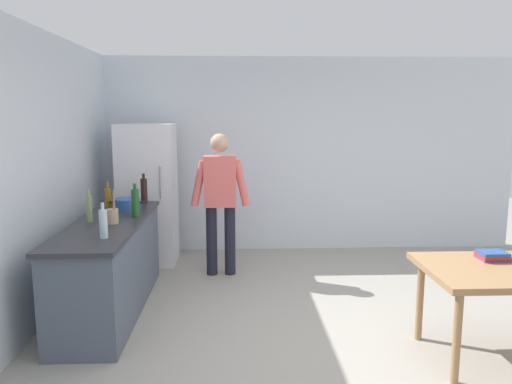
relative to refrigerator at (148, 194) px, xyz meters
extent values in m
plane|color=#9E998E|center=(1.90, -2.40, -0.90)|extent=(14.00, 14.00, 0.00)
cube|color=silver|center=(1.90, 0.60, 0.45)|extent=(6.40, 0.12, 2.70)
cube|color=silver|center=(-0.70, -2.20, 0.45)|extent=(0.12, 5.60, 2.70)
cube|color=#4C5666|center=(-0.10, -1.60, -0.47)|extent=(0.60, 2.12, 0.86)
cube|color=#2D2D33|center=(-0.10, -1.60, -0.02)|extent=(0.64, 2.20, 0.04)
cube|color=white|center=(0.00, 0.00, 0.00)|extent=(0.70, 0.64, 1.80)
cylinder|color=#B2B2B7|center=(0.22, -0.34, 0.20)|extent=(0.02, 0.02, 0.40)
cylinder|color=#1E1E2D|center=(0.84, -0.55, -0.48)|extent=(0.13, 0.13, 0.84)
cylinder|color=#1E1E2D|center=(1.06, -0.55, -0.48)|extent=(0.13, 0.13, 0.84)
cube|color=#E56660|center=(0.95, -0.55, 0.24)|extent=(0.38, 0.22, 0.60)
sphere|color=tan|center=(0.95, -0.55, 0.69)|extent=(0.22, 0.22, 0.22)
cylinder|color=#E56660|center=(0.70, -0.59, 0.22)|extent=(0.20, 0.09, 0.55)
cylinder|color=#E56660|center=(1.20, -0.59, 0.22)|extent=(0.20, 0.09, 0.55)
cylinder|color=#9E754C|center=(2.70, -3.05, -0.55)|extent=(0.06, 0.06, 0.70)
cylinder|color=#9E754C|center=(2.70, -2.35, -0.55)|extent=(0.06, 0.06, 0.70)
cylinder|color=#285193|center=(-0.04, -1.02, 0.06)|extent=(0.28, 0.28, 0.12)
cube|color=black|center=(-0.21, -1.02, 0.08)|extent=(0.06, 0.03, 0.02)
cube|color=black|center=(0.13, -1.02, 0.08)|extent=(0.06, 0.03, 0.02)
cylinder|color=tan|center=(-0.03, -1.70, 0.07)|extent=(0.11, 0.11, 0.14)
cylinder|color=olive|center=(-0.01, -1.69, 0.21)|extent=(0.02, 0.05, 0.22)
cylinder|color=olive|center=(-0.01, -1.71, 0.21)|extent=(0.02, 0.04, 0.22)
cylinder|color=#996619|center=(-0.27, -0.91, 0.11)|extent=(0.06, 0.06, 0.22)
cylinder|color=#996619|center=(-0.27, -0.91, 0.25)|extent=(0.03, 0.03, 0.06)
cylinder|color=black|center=(0.06, -0.60, 0.14)|extent=(0.08, 0.08, 0.28)
cylinder|color=black|center=(0.06, -0.60, 0.31)|extent=(0.03, 0.03, 0.06)
cylinder|color=gray|center=(-0.26, -1.63, 0.13)|extent=(0.06, 0.06, 0.26)
cylinder|color=gray|center=(-0.26, -1.63, 0.29)|extent=(0.02, 0.02, 0.06)
cylinder|color=#1E5123|center=(0.13, -1.41, 0.14)|extent=(0.08, 0.08, 0.28)
cylinder|color=#1E5123|center=(0.13, -1.41, 0.31)|extent=(0.03, 0.03, 0.06)
cylinder|color=silver|center=(0.03, -2.25, 0.12)|extent=(0.07, 0.07, 0.24)
cylinder|color=silver|center=(0.03, -2.25, 0.27)|extent=(0.03, 0.03, 0.06)
cube|color=#753D7F|center=(3.24, -2.50, -0.14)|extent=(0.26, 0.18, 0.03)
cube|color=#B22D28|center=(3.21, -2.50, -0.11)|extent=(0.21, 0.19, 0.02)
cube|color=#284C8E|center=(3.21, -2.52, -0.09)|extent=(0.21, 0.17, 0.02)
camera|label=1|loc=(1.14, -6.22, 1.02)|focal=33.99mm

